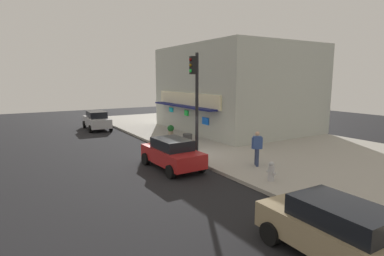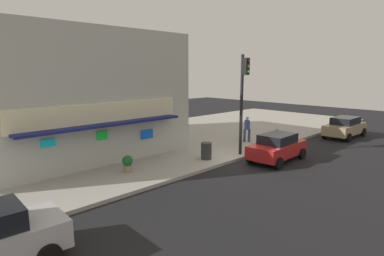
# 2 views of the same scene
# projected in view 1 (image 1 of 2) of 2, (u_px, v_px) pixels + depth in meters

# --- Properties ---
(ground_plane) EXTENTS (63.12, 63.12, 0.00)m
(ground_plane) POSITION_uv_depth(u_px,v_px,m) (183.00, 158.00, 18.02)
(ground_plane) COLOR black
(sidewalk) EXTENTS (42.08, 13.42, 0.17)m
(sidewalk) POSITION_uv_depth(u_px,v_px,m) (267.00, 144.00, 21.43)
(sidewalk) COLOR #A39E93
(sidewalk) RESTS_ON ground_plane
(corner_building) EXTENTS (12.10, 10.58, 7.10)m
(corner_building) POSITION_uv_depth(u_px,v_px,m) (235.00, 88.00, 27.18)
(corner_building) COLOR #ADB2A8
(corner_building) RESTS_ON sidewalk
(traffic_light) EXTENTS (0.32, 0.58, 5.80)m
(traffic_light) POSITION_uv_depth(u_px,v_px,m) (195.00, 92.00, 16.99)
(traffic_light) COLOR black
(traffic_light) RESTS_ON sidewalk
(fire_hydrant) EXTENTS (0.52, 0.28, 0.86)m
(fire_hydrant) POSITION_uv_depth(u_px,v_px,m) (271.00, 171.00, 13.49)
(fire_hydrant) COLOR #B2B2B7
(fire_hydrant) RESTS_ON sidewalk
(trash_can) EXTENTS (0.60, 0.60, 0.94)m
(trash_can) POSITION_uv_depth(u_px,v_px,m) (188.00, 141.00, 19.78)
(trash_can) COLOR #2D2D2D
(trash_can) RESTS_ON sidewalk
(pedestrian) EXTENTS (0.51, 0.52, 1.78)m
(pedestrian) POSITION_uv_depth(u_px,v_px,m) (257.00, 147.00, 15.76)
(pedestrian) COLOR navy
(pedestrian) RESTS_ON sidewalk
(potted_plant_by_doorway) EXTENTS (0.51, 0.51, 0.84)m
(potted_plant_by_doorway) POSITION_uv_depth(u_px,v_px,m) (171.00, 130.00, 24.11)
(potted_plant_by_doorway) COLOR gray
(potted_plant_by_doorway) RESTS_ON sidewalk
(parked_car_silver) EXTENTS (4.52, 2.15, 1.65)m
(parked_car_silver) POSITION_uv_depth(u_px,v_px,m) (97.00, 120.00, 28.09)
(parked_car_silver) COLOR #B7B7BC
(parked_car_silver) RESTS_ON ground_plane
(parked_car_red) EXTENTS (3.96, 2.05, 1.56)m
(parked_car_red) POSITION_uv_depth(u_px,v_px,m) (172.00, 153.00, 15.85)
(parked_car_red) COLOR #AD1E1E
(parked_car_red) RESTS_ON ground_plane
(parked_car_tan) EXTENTS (4.34, 2.03, 1.58)m
(parked_car_tan) POSITION_uv_depth(u_px,v_px,m) (340.00, 232.00, 7.69)
(parked_car_tan) COLOR #9E8966
(parked_car_tan) RESTS_ON ground_plane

